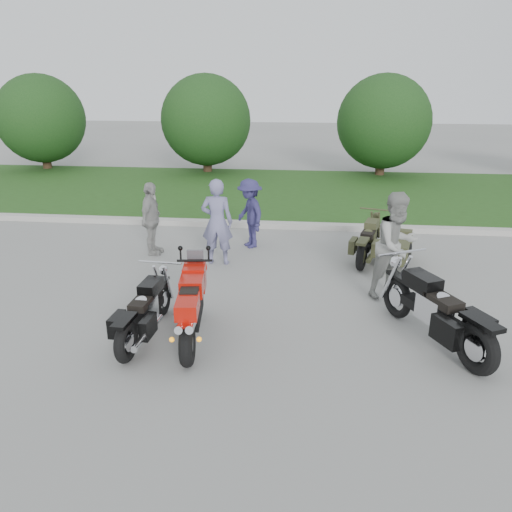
# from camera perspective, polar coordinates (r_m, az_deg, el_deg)

# --- Properties ---
(ground) EXTENTS (80.00, 80.00, 0.00)m
(ground) POSITION_cam_1_polar(r_m,az_deg,el_deg) (7.92, -3.71, -8.95)
(ground) COLOR gray
(ground) RESTS_ON ground
(curb) EXTENTS (60.00, 0.30, 0.15)m
(curb) POSITION_cam_1_polar(r_m,az_deg,el_deg) (13.43, 0.65, 3.60)
(curb) COLOR #B1AEA7
(curb) RESTS_ON ground
(grass_strip) EXTENTS (60.00, 8.00, 0.14)m
(grass_strip) POSITION_cam_1_polar(r_m,az_deg,el_deg) (17.44, 2.01, 7.33)
(grass_strip) COLOR #2C6020
(grass_strip) RESTS_ON ground
(tree_far_left) EXTENTS (3.60, 3.60, 4.00)m
(tree_far_left) POSITION_cam_1_polar(r_m,az_deg,el_deg) (23.31, -23.37, 14.20)
(tree_far_left) COLOR #3F2B1C
(tree_far_left) RESTS_ON ground
(tree_mid_left) EXTENTS (3.60, 3.60, 4.00)m
(tree_mid_left) POSITION_cam_1_polar(r_m,az_deg,el_deg) (20.85, -5.72, 15.18)
(tree_mid_left) COLOR #3F2B1C
(tree_mid_left) RESTS_ON ground
(tree_mid_right) EXTENTS (3.60, 3.60, 4.00)m
(tree_mid_right) POSITION_cam_1_polar(r_m,az_deg,el_deg) (20.59, 14.39, 14.63)
(tree_mid_right) COLOR #3F2B1C
(tree_mid_right) RESTS_ON ground
(sportbike_red) EXTENTS (0.53, 2.09, 0.99)m
(sportbike_red) POSITION_cam_1_polar(r_m,az_deg,el_deg) (7.54, -7.40, -5.65)
(sportbike_red) COLOR black
(sportbike_red) RESTS_ON ground
(cruiser_left) EXTENTS (0.38, 2.10, 0.81)m
(cruiser_left) POSITION_cam_1_polar(r_m,az_deg,el_deg) (7.80, -12.69, -6.50)
(cruiser_left) COLOR black
(cruiser_left) RESTS_ON ground
(cruiser_right) EXTENTS (1.28, 2.35, 0.98)m
(cruiser_right) POSITION_cam_1_polar(r_m,az_deg,el_deg) (7.88, 20.18, -6.32)
(cruiser_right) COLOR black
(cruiser_right) RESTS_ON ground
(cruiser_sidecar) EXTENTS (1.36, 2.06, 0.81)m
(cruiser_sidecar) POSITION_cam_1_polar(r_m,az_deg,el_deg) (11.10, 14.53, 1.13)
(cruiser_sidecar) COLOR black
(cruiser_sidecar) RESTS_ON ground
(person_stripe) EXTENTS (0.67, 0.44, 1.85)m
(person_stripe) POSITION_cam_1_polar(r_m,az_deg,el_deg) (10.59, -4.47, 3.90)
(person_stripe) COLOR slate
(person_stripe) RESTS_ON ground
(person_grey) EXTENTS (1.19, 1.14, 1.94)m
(person_grey) POSITION_cam_1_polar(r_m,az_deg,el_deg) (9.27, 15.75, 1.18)
(person_grey) COLOR gray
(person_grey) RESTS_ON ground
(person_denim) EXTENTS (1.06, 1.21, 1.62)m
(person_denim) POSITION_cam_1_polar(r_m,az_deg,el_deg) (11.68, -0.73, 4.88)
(person_denim) COLOR navy
(person_denim) RESTS_ON ground
(person_back) EXTENTS (0.44, 0.98, 1.65)m
(person_back) POSITION_cam_1_polar(r_m,az_deg,el_deg) (11.41, -11.88, 4.17)
(person_back) COLOR #9C9A96
(person_back) RESTS_ON ground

